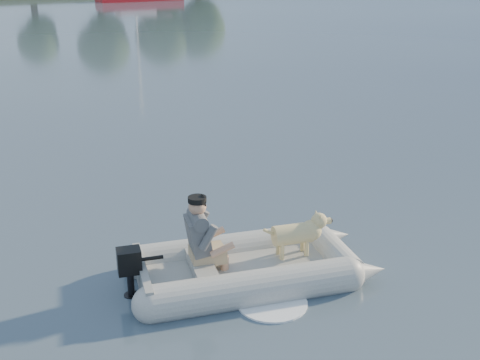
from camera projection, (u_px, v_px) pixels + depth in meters
water at (292, 260)px, 8.89m from camera, size 160.00×160.00×0.00m
dinghy at (250, 240)px, 8.22m from camera, size 5.55×4.73×1.37m
man at (200, 232)px, 8.02m from camera, size 0.86×0.79×1.07m
dog at (293, 237)px, 8.46m from camera, size 0.98×0.57×0.62m
outboard_motor at (130, 275)px, 7.88m from camera, size 0.47×0.39×0.78m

